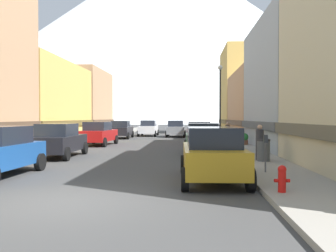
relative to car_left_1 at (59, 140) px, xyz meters
name	(u,v)px	position (x,y,z in m)	size (l,w,h in m)	color
ground_plane	(66,202)	(3.80, -9.78, -0.90)	(400.00, 400.00, 0.00)	#3E3E3E
sidewalk_left	(114,134)	(-2.45, 25.22, -0.82)	(2.50, 100.00, 0.15)	gray
sidewalk_right	(216,134)	(10.05, 25.22, -0.82)	(2.50, 100.00, 0.15)	gray
storefront_left_2	(35,103)	(-7.06, 13.14, 2.50)	(7.02, 13.35, 7.06)	#D8B259
storefront_left_3	(72,104)	(-7.70, 25.51, 2.93)	(8.29, 10.24, 7.95)	tan
storefront_right_1	(321,87)	(15.42, 5.62, 3.16)	(8.55, 11.31, 8.43)	#99A5B2
storefront_right_2	(271,107)	(14.96, 17.64, 2.28)	(7.62, 12.46, 6.61)	tan
storefront_right_3	(258,93)	(15.80, 29.25, 4.46)	(9.30, 9.90, 11.08)	#D8B259
car_left_1	(59,140)	(0.00, 0.00, 0.00)	(2.16, 4.44, 1.78)	black
car_left_2	(98,133)	(0.00, 8.30, 0.00)	(2.25, 4.48, 1.78)	#9E1111
car_left_3	(121,129)	(0.00, 17.32, 0.00)	(2.14, 4.44, 1.78)	black
car_right_0	(212,154)	(7.60, -6.68, 0.00)	(2.17, 4.45, 1.78)	#B28419
car_right_1	(202,138)	(7.60, 2.23, 0.00)	(2.15, 4.44, 1.78)	#265933
car_right_2	(199,133)	(7.60, 9.82, 0.00)	(2.13, 4.43, 1.78)	#9E1111
car_driving_0	(148,128)	(2.20, 22.33, 0.00)	(2.06, 4.40, 1.78)	silver
car_driving_1	(176,129)	(5.40, 20.52, 0.00)	(2.06, 4.40, 1.78)	slate
fire_hydrant_near	(282,178)	(9.25, -8.99, -0.37)	(0.40, 0.22, 0.70)	red
parking_meter_near	(266,148)	(9.55, -5.53, 0.11)	(0.14, 0.10, 1.33)	#595960
trash_bin_right	(263,150)	(10.15, -2.25, -0.26)	(0.59, 0.59, 0.98)	#4C5156
potted_plant_0	(244,139)	(10.80, 7.52, -0.33)	(0.56, 0.56, 0.83)	brown
pedestrian_0	(260,144)	(10.05, -1.90, 0.00)	(0.36, 0.36, 1.62)	#333338
pedestrian_2	(227,132)	(10.05, 11.93, -0.05)	(0.36, 0.36, 1.52)	brown
streetlamp_right	(220,92)	(9.15, 8.61, 3.09)	(0.36, 0.36, 5.86)	black
mountain_backdrop	(166,34)	(-10.66, 250.22, 63.38)	(320.36, 320.36, 128.57)	silver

